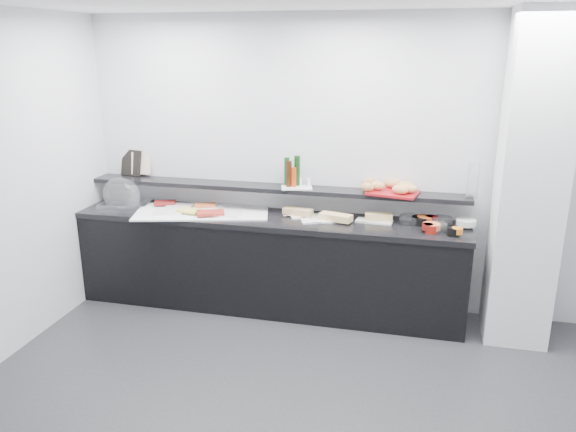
% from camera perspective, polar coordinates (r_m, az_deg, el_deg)
% --- Properties ---
extents(ground, '(5.00, 5.00, 0.00)m').
position_cam_1_polar(ground, '(3.94, 1.55, -20.77)').
color(ground, '#2D2D30').
rests_on(ground, ground).
extents(back_wall, '(5.00, 0.02, 2.70)m').
position_cam_1_polar(back_wall, '(5.20, 6.27, 5.07)').
color(back_wall, silver).
rests_on(back_wall, ground).
extents(column, '(0.50, 0.50, 2.70)m').
position_cam_1_polar(column, '(4.90, 23.39, 3.03)').
color(column, silver).
rests_on(column, ground).
extents(buffet_cabinet, '(3.60, 0.60, 0.85)m').
position_cam_1_polar(buffet_cabinet, '(5.32, -2.00, -4.98)').
color(buffet_cabinet, black).
rests_on(buffet_cabinet, ground).
extents(counter_top, '(3.62, 0.62, 0.05)m').
position_cam_1_polar(counter_top, '(5.17, -2.05, -0.35)').
color(counter_top, black).
rests_on(counter_top, buffet_cabinet).
extents(wall_shelf, '(3.60, 0.25, 0.04)m').
position_cam_1_polar(wall_shelf, '(5.27, -1.57, 2.85)').
color(wall_shelf, black).
rests_on(wall_shelf, back_wall).
extents(cloche_base, '(0.52, 0.39, 0.04)m').
position_cam_1_polar(cloche_base, '(5.74, -16.13, 1.21)').
color(cloche_base, silver).
rests_on(cloche_base, counter_top).
extents(cloche_dome, '(0.45, 0.34, 0.34)m').
position_cam_1_polar(cloche_dome, '(5.68, -16.55, 2.11)').
color(cloche_dome, silver).
rests_on(cloche_dome, cloche_base).
extents(linen_runner, '(1.34, 0.87, 0.01)m').
position_cam_1_polar(linen_runner, '(5.36, -8.68, 0.46)').
color(linen_runner, white).
rests_on(linen_runner, counter_top).
extents(platter_meat_a, '(0.29, 0.22, 0.01)m').
position_cam_1_polar(platter_meat_a, '(5.54, -10.82, 1.04)').
color(platter_meat_a, white).
rests_on(platter_meat_a, linen_runner).
extents(food_meat_a, '(0.24, 0.20, 0.02)m').
position_cam_1_polar(food_meat_a, '(5.60, -12.41, 1.33)').
color(food_meat_a, maroon).
rests_on(food_meat_a, platter_meat_a).
extents(platter_salmon, '(0.27, 0.19, 0.01)m').
position_cam_1_polar(platter_salmon, '(5.45, -8.36, 0.90)').
color(platter_salmon, white).
rests_on(platter_salmon, linen_runner).
extents(food_salmon, '(0.23, 0.19, 0.02)m').
position_cam_1_polar(food_salmon, '(5.44, -8.41, 1.09)').
color(food_salmon, '#D45A2B').
rests_on(food_salmon, platter_salmon).
extents(platter_cheese, '(0.31, 0.25, 0.01)m').
position_cam_1_polar(platter_cheese, '(5.35, -12.09, 0.40)').
color(platter_cheese, white).
rests_on(platter_cheese, linen_runner).
extents(food_cheese, '(0.22, 0.16, 0.02)m').
position_cam_1_polar(food_cheese, '(5.29, -10.04, 0.55)').
color(food_cheese, '#F5E35F').
rests_on(food_cheese, platter_cheese).
extents(platter_meat_b, '(0.29, 0.19, 0.01)m').
position_cam_1_polar(platter_meat_b, '(5.21, -6.38, 0.22)').
color(platter_meat_b, white).
rests_on(platter_meat_b, linen_runner).
extents(food_meat_b, '(0.29, 0.24, 0.02)m').
position_cam_1_polar(food_meat_b, '(5.19, -7.88, 0.33)').
color(food_meat_b, maroon).
rests_on(food_meat_b, platter_meat_b).
extents(sandwich_plate_left, '(0.34, 0.25, 0.01)m').
position_cam_1_polar(sandwich_plate_left, '(5.15, 2.02, -0.04)').
color(sandwich_plate_left, white).
rests_on(sandwich_plate_left, counter_top).
extents(sandwich_food_left, '(0.29, 0.16, 0.06)m').
position_cam_1_polar(sandwich_food_left, '(5.17, 1.01, 0.45)').
color(sandwich_food_left, tan).
rests_on(sandwich_food_left, sandwich_plate_left).
extents(tongs_left, '(0.15, 0.08, 0.01)m').
position_cam_1_polar(tongs_left, '(5.14, 0.39, 0.08)').
color(tongs_left, silver).
rests_on(tongs_left, sandwich_plate_left).
extents(sandwich_plate_mid, '(0.42, 0.29, 0.01)m').
position_cam_1_polar(sandwich_plate_mid, '(5.05, 3.54, -0.43)').
color(sandwich_plate_mid, white).
rests_on(sandwich_plate_mid, counter_top).
extents(sandwich_food_mid, '(0.31, 0.18, 0.06)m').
position_cam_1_polar(sandwich_food_mid, '(5.02, 4.88, -0.12)').
color(sandwich_food_mid, '#E4BF77').
rests_on(sandwich_food_mid, sandwich_plate_mid).
extents(tongs_mid, '(0.16, 0.03, 0.01)m').
position_cam_1_polar(tongs_mid, '(4.95, 2.98, -0.62)').
color(tongs_mid, silver).
rests_on(tongs_mid, sandwich_plate_mid).
extents(sandwich_plate_right, '(0.33, 0.17, 0.01)m').
position_cam_1_polar(sandwich_plate_right, '(5.06, 8.76, -0.54)').
color(sandwich_plate_right, silver).
rests_on(sandwich_plate_right, counter_top).
extents(sandwich_food_right, '(0.25, 0.13, 0.06)m').
position_cam_1_polar(sandwich_food_right, '(5.08, 9.20, -0.07)').
color(sandwich_food_right, '#D5B76F').
rests_on(sandwich_food_right, sandwich_plate_right).
extents(tongs_right, '(0.16, 0.04, 0.01)m').
position_cam_1_polar(tongs_right, '(5.02, 8.39, -0.55)').
color(tongs_right, silver).
rests_on(tongs_right, sandwich_plate_right).
extents(bowl_glass_fruit, '(0.23, 0.23, 0.07)m').
position_cam_1_polar(bowl_glass_fruit, '(5.08, 12.31, -0.36)').
color(bowl_glass_fruit, silver).
rests_on(bowl_glass_fruit, counter_top).
extents(fill_glass_fruit, '(0.16, 0.16, 0.05)m').
position_cam_1_polar(fill_glass_fruit, '(5.08, 13.75, -0.30)').
color(fill_glass_fruit, '#CE521C').
rests_on(fill_glass_fruit, bowl_glass_fruit).
extents(bowl_black_jam, '(0.16, 0.16, 0.07)m').
position_cam_1_polar(bowl_black_jam, '(5.07, 13.26, -0.46)').
color(bowl_black_jam, black).
rests_on(bowl_black_jam, counter_top).
extents(fill_black_jam, '(0.12, 0.12, 0.05)m').
position_cam_1_polar(fill_black_jam, '(5.11, 14.39, -0.27)').
color(fill_black_jam, '#610D12').
rests_on(fill_black_jam, bowl_black_jam).
extents(bowl_glass_cream, '(0.21, 0.21, 0.07)m').
position_cam_1_polar(bowl_glass_cream, '(5.10, 15.34, -0.50)').
color(bowl_glass_cream, silver).
rests_on(bowl_glass_cream, counter_top).
extents(fill_glass_cream, '(0.18, 0.18, 0.05)m').
position_cam_1_polar(fill_glass_cream, '(5.08, 17.65, -0.63)').
color(fill_glass_cream, silver).
rests_on(fill_glass_cream, bowl_glass_cream).
extents(bowl_red_jam, '(0.12, 0.12, 0.07)m').
position_cam_1_polar(bowl_red_jam, '(4.87, 14.35, -1.24)').
color(bowl_red_jam, maroon).
rests_on(bowl_red_jam, counter_top).
extents(fill_red_jam, '(0.10, 0.10, 0.05)m').
position_cam_1_polar(fill_red_jam, '(4.87, 14.01, -1.08)').
color(fill_red_jam, '#5C110D').
rests_on(fill_red_jam, bowl_red_jam).
extents(bowl_glass_salmon, '(0.20, 0.20, 0.07)m').
position_cam_1_polar(bowl_glass_salmon, '(4.92, 14.88, -1.12)').
color(bowl_glass_salmon, silver).
rests_on(bowl_glass_salmon, counter_top).
extents(fill_glass_salmon, '(0.16, 0.16, 0.05)m').
position_cam_1_polar(fill_glass_salmon, '(4.89, 14.37, -1.03)').
color(fill_glass_salmon, '#FC6C3D').
rests_on(fill_glass_salmon, bowl_glass_salmon).
extents(bowl_black_fruit, '(0.13, 0.13, 0.07)m').
position_cam_1_polar(bowl_black_fruit, '(4.84, 16.46, -1.53)').
color(bowl_black_fruit, black).
rests_on(bowl_black_fruit, counter_top).
extents(fill_black_fruit, '(0.12, 0.12, 0.05)m').
position_cam_1_polar(fill_black_fruit, '(4.84, 16.81, -1.44)').
color(fill_black_fruit, orange).
rests_on(fill_black_fruit, bowl_black_fruit).
extents(framed_print, '(0.24, 0.12, 0.26)m').
position_cam_1_polar(framed_print, '(5.88, -15.64, 5.23)').
color(framed_print, black).
rests_on(framed_print, wall_shelf).
extents(print_art, '(0.20, 0.08, 0.22)m').
position_cam_1_polar(print_art, '(5.83, -14.71, 5.20)').
color(print_art, '#CEA895').
rests_on(print_art, framed_print).
extents(condiment_tray, '(0.31, 0.24, 0.01)m').
position_cam_1_polar(condiment_tray, '(5.17, 0.90, 2.90)').
color(condiment_tray, white).
rests_on(condiment_tray, wall_shelf).
extents(bottle_green_a, '(0.05, 0.05, 0.26)m').
position_cam_1_polar(bottle_green_a, '(5.22, -0.12, 4.56)').
color(bottle_green_a, '#103D18').
rests_on(bottle_green_a, condiment_tray).
extents(bottle_brown, '(0.07, 0.07, 0.24)m').
position_cam_1_polar(bottle_brown, '(5.17, 0.10, 4.31)').
color(bottle_brown, '#331909').
rests_on(bottle_brown, condiment_tray).
extents(bottle_green_b, '(0.07, 0.07, 0.28)m').
position_cam_1_polar(bottle_green_b, '(5.21, 0.93, 4.64)').
color(bottle_green_b, '#0E3411').
rests_on(bottle_green_b, condiment_tray).
extents(bottle_hot, '(0.06, 0.06, 0.18)m').
position_cam_1_polar(bottle_hot, '(5.17, 0.59, 3.97)').
color(bottle_hot, '#B6340D').
rests_on(bottle_hot, condiment_tray).
extents(shaker_salt, '(0.04, 0.04, 0.07)m').
position_cam_1_polar(shaker_salt, '(5.21, 2.15, 3.45)').
color(shaker_salt, white).
rests_on(shaker_salt, condiment_tray).
extents(shaker_pepper, '(0.03, 0.03, 0.07)m').
position_cam_1_polar(shaker_pepper, '(5.24, 1.26, 3.53)').
color(shaker_pepper, white).
rests_on(shaker_pepper, condiment_tray).
extents(bread_tray, '(0.48, 0.38, 0.02)m').
position_cam_1_polar(bread_tray, '(5.06, 10.61, 2.33)').
color(bread_tray, '#A01118').
rests_on(bread_tray, wall_shelf).
extents(bread_roll_nw, '(0.14, 0.11, 0.08)m').
position_cam_1_polar(bread_roll_nw, '(5.19, 8.27, 3.38)').
color(bread_roll_nw, '#B57145').
rests_on(bread_roll_nw, bread_tray).
extents(bread_roll_n, '(0.17, 0.13, 0.08)m').
position_cam_1_polar(bread_roll_n, '(5.18, 10.60, 3.26)').
color(bread_roll_n, '#BB7747').
rests_on(bread_roll_n, bread_tray).
extents(bread_roll_ne, '(0.17, 0.14, 0.08)m').
position_cam_1_polar(bread_roll_ne, '(5.12, 11.85, 3.02)').
color(bread_roll_ne, tan).
rests_on(bread_roll_ne, bread_tray).
extents(bread_roll_sw, '(0.13, 0.10, 0.08)m').
position_cam_1_polar(bread_roll_sw, '(5.02, 8.07, 2.94)').
color(bread_roll_sw, '#BC8647').
rests_on(bread_roll_sw, bread_tray).
extents(bread_roll_s, '(0.17, 0.14, 0.08)m').
position_cam_1_polar(bread_roll_s, '(4.98, 11.33, 2.66)').
color(bread_roll_s, tan).
rests_on(bread_roll_s, bread_tray).
extents(bread_roll_se, '(0.18, 0.15, 0.08)m').
position_cam_1_polar(bread_roll_se, '(5.04, 12.18, 2.77)').
color(bread_roll_se, tan).
rests_on(bread_roll_se, bread_tray).
extents(bread_roll_midw, '(0.15, 0.11, 0.08)m').
position_cam_1_polar(bread_roll_midw, '(5.08, 9.09, 3.06)').
color(bread_roll_midw, tan).
rests_on(bread_roll_midw, bread_tray).
extents(bread_roll_mide, '(0.14, 0.11, 0.08)m').
position_cam_1_polar(bread_roll_mide, '(5.06, 11.98, 2.85)').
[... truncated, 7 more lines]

